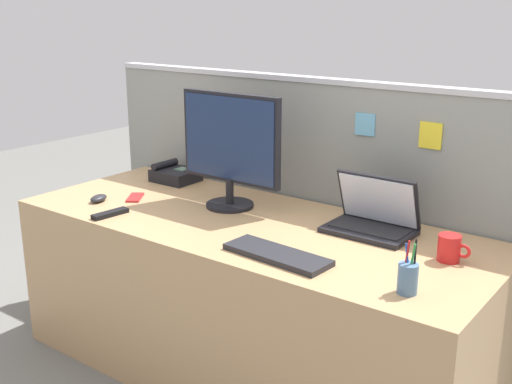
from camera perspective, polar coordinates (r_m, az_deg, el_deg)
The scene contains 12 objects.
ground_plane at distance 3.03m, azimuth -0.59°, elevation -15.72°, with size 10.00×10.00×0.00m, color slate.
desk at distance 2.85m, azimuth -0.61°, elevation -9.56°, with size 2.11×0.82×0.72m, color tan.
cubicle_divider at distance 3.09m, azimuth 4.47°, elevation -1.75°, with size 2.38×0.08×1.30m.
desktop_monitor at distance 2.85m, azimuth -2.31°, elevation 4.22°, with size 0.52×0.22×0.52m.
laptop at distance 2.62m, azimuth 10.39°, elevation -2.21°, with size 0.35×0.23×0.23m.
desk_phone at distance 3.35m, azimuth -7.25°, elevation 1.56°, with size 0.22×0.19×0.10m.
keyboard_main at distance 2.34m, azimuth 1.91°, elevation -5.61°, with size 0.41×0.14×0.02m, color #232328.
computer_mouse_right_hand at distance 3.07m, azimuth -13.88°, elevation -0.55°, with size 0.06×0.10×0.03m, color #232328.
pen_cup at distance 2.10m, azimuth 13.40°, elevation -7.44°, with size 0.06×0.06×0.18m.
cell_phone_red_case at distance 3.09m, azimuth -10.75°, elevation -0.48°, with size 0.06×0.14×0.01m, color #B22323.
tv_remote at distance 2.86m, azimuth -12.89°, elevation -1.89°, with size 0.04×0.17×0.02m, color black.
coffee_mug at distance 2.40m, azimuth 16.91°, elevation -4.82°, with size 0.12×0.08×0.10m.
Camera 1 is at (1.56, -2.03, 1.61)m, focal length 44.81 mm.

